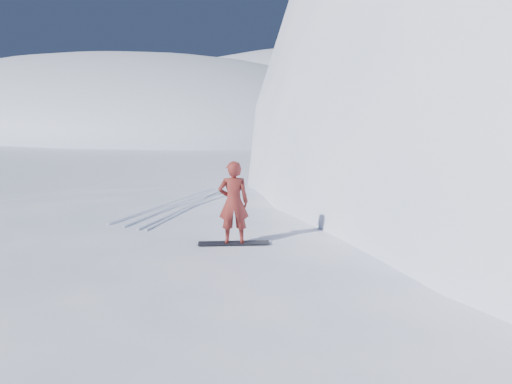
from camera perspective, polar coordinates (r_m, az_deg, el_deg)
ground at (r=12.86m, az=-16.94°, el=-16.81°), size 400.00×400.00×0.00m
near_ridge at (r=14.20m, az=-4.75°, el=-13.62°), size 36.00×28.00×4.80m
far_ridge_a at (r=103.81m, az=-17.46°, el=7.10°), size 120.00×70.00×28.00m
far_ridge_c at (r=127.18m, az=9.65°, el=8.04°), size 140.00×90.00×36.00m
wind_bumps at (r=14.53m, az=-11.96°, el=-13.24°), size 16.00×14.40×1.00m
snowboard at (r=12.05m, az=-2.55°, el=-5.84°), size 1.57×1.25×0.03m
snowboarder at (r=11.80m, az=-2.59°, el=-1.19°), size 0.86×0.80×1.97m
vapor_plume at (r=72.99m, az=-13.50°, el=5.93°), size 11.27×9.02×7.89m
board_tracks at (r=16.37m, az=-8.58°, el=-1.44°), size 2.27×5.95×0.04m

